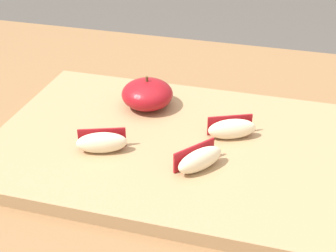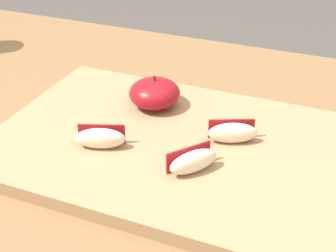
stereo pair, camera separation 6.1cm
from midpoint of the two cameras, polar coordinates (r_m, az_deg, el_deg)
dining_table at (r=0.68m, az=-2.45°, el=-10.32°), size 1.47×0.83×0.72m
cutting_board at (r=0.63m, az=-2.79°, el=-2.34°), size 0.45×0.31×0.02m
apple_half_skin_up at (r=0.69m, az=-5.01°, el=3.71°), size 0.07×0.07×0.05m
apple_wedge_middle at (r=0.62m, az=4.76°, el=-0.39°), size 0.07×0.05×0.03m
apple_wedge_right at (r=0.56m, az=0.63°, el=-4.05°), size 0.06×0.06×0.03m
apple_wedge_near_knife at (r=0.60m, az=-10.74°, el=-1.98°), size 0.07×0.04×0.03m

